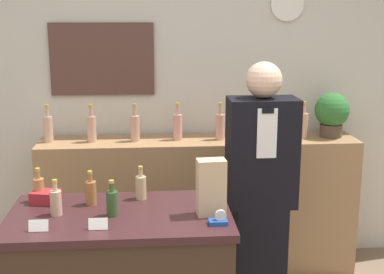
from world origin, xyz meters
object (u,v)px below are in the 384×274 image
object	(u,v)px
shopkeeper	(260,195)
paper_bag	(211,187)
tape_dispenser	(219,220)
potted_plant	(332,113)

from	to	relation	value
shopkeeper	paper_bag	bearing A→B (deg)	-123.52
paper_bag	tape_dispenser	size ratio (longest dim) A/B	3.21
potted_plant	paper_bag	distance (m)	1.65
potted_plant	shopkeeper	bearing A→B (deg)	-133.61
paper_bag	tape_dispenser	bearing A→B (deg)	-79.48
shopkeeper	potted_plant	size ratio (longest dim) A/B	4.99
potted_plant	tape_dispenser	xyz separation A→B (m)	(-1.02, -1.40, -0.25)
shopkeeper	paper_bag	world-z (taller)	shopkeeper
potted_plant	paper_bag	xyz separation A→B (m)	(-1.04, -1.27, -0.13)
shopkeeper	potted_plant	xyz separation A→B (m)	(0.67, 0.70, 0.38)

